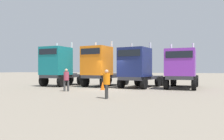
{
  "coord_description": "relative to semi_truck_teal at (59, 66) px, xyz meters",
  "views": [
    {
      "loc": [
        7.01,
        -17.65,
        1.69
      ],
      "look_at": [
        -0.87,
        3.87,
        1.65
      ],
      "focal_mm": 36.24,
      "sensor_mm": 36.0,
      "label": 1
    }
  ],
  "objects": [
    {
      "name": "traffic_cone_near",
      "position": [
        5.92,
        -2.63,
        -1.72
      ],
      "size": [
        0.36,
        0.36,
        0.71
      ],
      "primitive_type": "cone",
      "color": "#F2590C",
      "rests_on": "ground"
    },
    {
      "name": "semi_truck_purple",
      "position": [
        12.01,
        0.79,
        -0.29
      ],
      "size": [
        2.83,
        6.53,
        4.02
      ],
      "rotation": [
        0.0,
        0.0,
        -1.62
      ],
      "color": "#333338",
      "rests_on": "ground"
    },
    {
      "name": "visitor_in_hivis",
      "position": [
        8.3,
        -7.77,
        -1.1
      ],
      "size": [
        0.49,
        0.49,
        1.69
      ],
      "rotation": [
        0.0,
        0.0,
        0.25
      ],
      "color": "#2B2B2B",
      "rests_on": "ground"
    },
    {
      "name": "semi_truck_navy",
      "position": [
        8.14,
        0.4,
        -0.18
      ],
      "size": [
        3.51,
        6.33,
        4.23
      ],
      "rotation": [
        0.0,
        0.0,
        -1.74
      ],
      "color": "#333338",
      "rests_on": "ground"
    },
    {
      "name": "semi_truck_orange",
      "position": [
        4.31,
        0.63,
        -0.05
      ],
      "size": [
        3.39,
        6.19,
        4.51
      ],
      "rotation": [
        0.0,
        0.0,
        -1.72
      ],
      "color": "#333338",
      "rests_on": "ground"
    },
    {
      "name": "visitor_with_camera",
      "position": [
        3.74,
        -4.72,
        -1.05
      ],
      "size": [
        0.56,
        0.56,
        1.75
      ],
      "rotation": [
        0.0,
        0.0,
        5.34
      ],
      "color": "#3E3E3E",
      "rests_on": "ground"
    },
    {
      "name": "ground",
      "position": [
        6.09,
        -2.32,
        -2.07
      ],
      "size": [
        200.0,
        200.0,
        0.0
      ],
      "primitive_type": "plane",
      "color": "gray"
    },
    {
      "name": "semi_truck_teal",
      "position": [
        0.0,
        0.0,
        0.0
      ],
      "size": [
        2.95,
        5.98,
        4.54
      ],
      "rotation": [
        0.0,
        0.0,
        -1.64
      ],
      "color": "#333338",
      "rests_on": "ground"
    }
  ]
}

